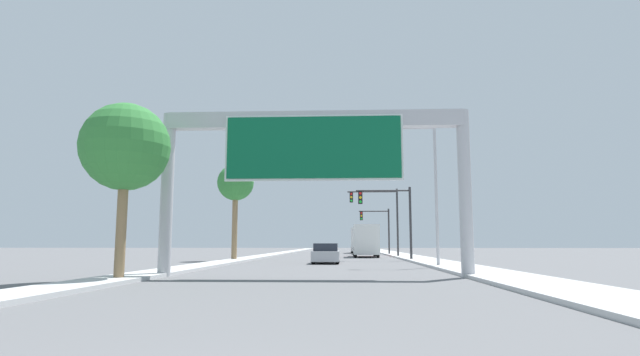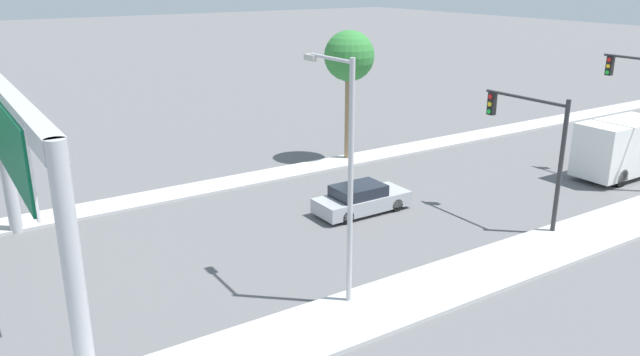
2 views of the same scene
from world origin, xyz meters
The scene contains 13 objects.
sidewalk_right centered at (7.75, 60.00, 0.07)m, with size 3.00×120.00×0.15m.
median_strip_left centered at (-7.25, 60.00, 0.07)m, with size 2.00×120.00×0.15m.
sign_gantry centered at (0.00, 17.89, 5.41)m, with size 13.45×0.73×7.14m.
car_near_center centered at (0.00, 32.40, 0.67)m, with size 1.88×4.72×1.40m.
car_far_right centered at (3.50, 61.22, 0.72)m, with size 1.83×4.68×1.54m.
truck_box_primary centered at (3.50, 48.53, 1.65)m, with size 2.49×7.51×3.26m.
truck_box_secondary centered at (3.50, 69.14, 1.78)m, with size 2.41×7.46×3.54m.
traffic_light_near_intersection centered at (5.29, 38.00, 4.10)m, with size 4.55×0.32×6.04m.
traffic_light_mid_block centered at (5.18, 48.00, 4.73)m, with size 5.20×0.32×6.99m.
traffic_light_far_intersection centered at (5.53, 58.00, 3.76)m, with size 3.73×0.32×5.61m.
palm_tree_foreground centered at (-7.14, 15.20, 5.07)m, with size 3.39×3.39×6.81m.
palm_tree_background centered at (-7.62, 37.04, 6.25)m, with size 3.00×3.00×7.89m.
street_lamp_right centered at (6.50, 26.79, 5.08)m, with size 2.76×0.28×8.57m.
Camera 1 is at (1.29, -3.36, 1.42)m, focal length 28.00 mm.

